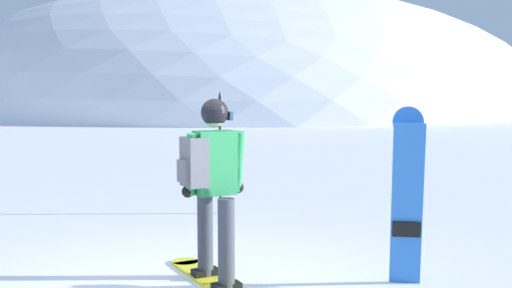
# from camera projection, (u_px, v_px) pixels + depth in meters

# --- Properties ---
(ridge_peak_main) EXTENTS (38.21, 34.39, 15.09)m
(ridge_peak_main) POSITION_uv_depth(u_px,v_px,m) (229.00, 107.00, 41.80)
(ridge_peak_main) COLOR white
(ridge_peak_main) RESTS_ON ground
(snowboarder_main) EXTENTS (1.20, 1.54, 1.71)m
(snowboarder_main) POSITION_uv_depth(u_px,v_px,m) (212.00, 187.00, 5.92)
(snowboarder_main) COLOR yellow
(snowboarder_main) RESTS_ON ground
(spare_snowboard) EXTENTS (0.28, 0.27, 1.65)m
(spare_snowboard) POSITION_uv_depth(u_px,v_px,m) (407.00, 196.00, 5.91)
(spare_snowboard) COLOR blue
(spare_snowboard) RESTS_ON ground
(piste_marker_near) EXTENTS (0.20, 0.20, 1.72)m
(piste_marker_near) POSITION_uv_depth(u_px,v_px,m) (220.00, 144.00, 9.05)
(piste_marker_near) COLOR black
(piste_marker_near) RESTS_ON ground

